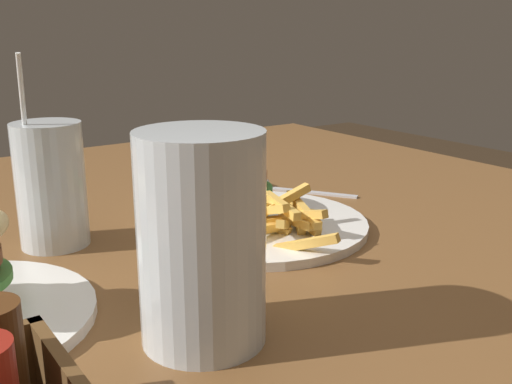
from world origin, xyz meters
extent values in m
cube|color=brown|center=(0.00, 0.00, 0.73)|extent=(1.25, 1.12, 0.03)
cylinder|color=brown|center=(0.55, -0.49, 0.36)|extent=(0.09, 0.09, 0.72)
cylinder|color=white|center=(0.04, -0.04, 0.75)|extent=(0.26, 0.26, 0.01)
ellipsoid|color=#E0C17F|center=(0.09, -0.03, 0.77)|extent=(0.12, 0.10, 0.02)
cylinder|color=#428438|center=(0.09, -0.03, 0.79)|extent=(0.13, 0.13, 0.01)
cylinder|color=red|center=(0.09, -0.03, 0.79)|extent=(0.10, 0.10, 0.01)
cylinder|color=brown|center=(0.09, -0.03, 0.80)|extent=(0.11, 0.11, 0.01)
ellipsoid|color=#E0C17F|center=(0.09, -0.02, 0.83)|extent=(0.12, 0.11, 0.04)
cube|color=gold|center=(0.00, -0.07, 0.77)|extent=(0.07, 0.04, 0.03)
cube|color=gold|center=(-0.02, -0.06, 0.77)|extent=(0.06, 0.01, 0.02)
cube|color=gold|center=(-0.01, -0.03, 0.79)|extent=(0.06, 0.01, 0.03)
cube|color=gold|center=(0.01, -0.02, 0.77)|extent=(0.07, 0.04, 0.03)
cube|color=gold|center=(-0.06, -0.02, 0.76)|extent=(0.08, 0.05, 0.04)
cube|color=gold|center=(0.04, -0.03, 0.76)|extent=(0.08, 0.05, 0.03)
cube|color=gold|center=(-0.01, -0.05, 0.77)|extent=(0.03, 0.06, 0.01)
cube|color=gold|center=(-0.01, -0.01, 0.77)|extent=(0.02, 0.08, 0.02)
cube|color=gold|center=(-0.01, -0.04, 0.79)|extent=(0.08, 0.02, 0.01)
cube|color=gold|center=(-0.02, -0.06, 0.78)|extent=(0.07, 0.03, 0.02)
cube|color=gold|center=(0.00, -0.04, 0.79)|extent=(0.02, 0.09, 0.04)
cube|color=gold|center=(0.00, -0.05, 0.78)|extent=(0.03, 0.09, 0.03)
cube|color=gold|center=(-0.03, -0.05, 0.78)|extent=(0.07, 0.01, 0.03)
cube|color=gold|center=(-0.02, -0.05, 0.77)|extent=(0.06, 0.01, 0.01)
cube|color=gold|center=(-0.03, -0.02, 0.78)|extent=(0.05, 0.05, 0.03)
cylinder|color=silver|center=(-0.15, 0.14, 0.83)|extent=(0.09, 0.09, 0.16)
cylinder|color=gold|center=(-0.15, 0.14, 0.82)|extent=(0.08, 0.08, 0.14)
cylinder|color=silver|center=(0.12, 0.17, 0.82)|extent=(0.07, 0.07, 0.13)
cylinder|color=#EFA819|center=(0.12, 0.17, 0.81)|extent=(0.06, 0.06, 0.12)
cylinder|color=white|center=(0.12, 0.19, 0.85)|extent=(0.05, 0.01, 0.20)
ellipsoid|color=silver|center=(0.20, -0.14, 0.76)|extent=(0.08, 0.07, 0.02)
cube|color=silver|center=(0.12, -0.19, 0.75)|extent=(0.12, 0.08, 0.00)
camera|label=1|loc=(-0.51, 0.35, 0.98)|focal=42.00mm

